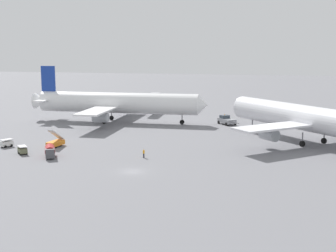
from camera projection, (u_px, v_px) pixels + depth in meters
name	position (u px, v px, depth m)	size (l,w,h in m)	color
ground_plane	(132.00, 171.00, 82.50)	(600.00, 600.00, 0.00)	slate
airliner_at_gate_left	(117.00, 103.00, 135.93)	(52.79, 41.61, 16.27)	white
airliner_being_pushed	(305.00, 118.00, 106.18)	(39.11, 40.94, 16.62)	silver
pushback_tug	(227.00, 120.00, 132.75)	(6.74, 7.64, 2.83)	gray
gse_baggage_cart_near_cluster	(7.00, 143.00, 102.66)	(2.63, 3.15, 1.71)	silver
gse_fuel_bowser_stubby	(50.00, 151.00, 92.77)	(3.96, 5.21, 2.40)	red
gse_stair_truck_yellow	(56.00, 142.00, 102.80)	(2.63, 4.84, 4.06)	orange
gse_baggage_cart_trailing	(22.00, 150.00, 95.80)	(3.01, 3.07, 1.71)	#666B4C
ground_crew_ramp_agent_by_cones	(144.00, 153.00, 92.57)	(0.36, 0.50, 1.76)	black
jet_bridge	(152.00, 100.00, 156.51)	(4.69, 18.43, 6.09)	#B7B7BC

